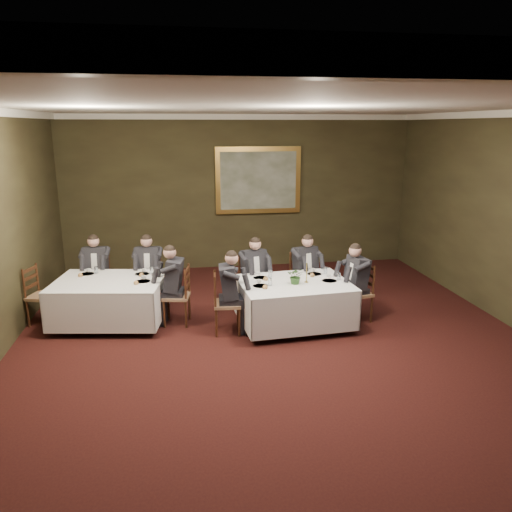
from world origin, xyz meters
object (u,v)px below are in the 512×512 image
object	(u,v)px
diner_main_backleft	(253,282)
chair_sec_backright	(150,290)
chair_sec_endleft	(44,307)
diner_sec_backright	(149,279)
chair_main_endleft	(227,316)
diner_sec_endright	(176,295)
chair_sec_backleft	(99,290)
diner_main_backright	(304,279)
painting	(258,180)
centerpiece	(296,275)
candlestick	(307,272)
table_main	(294,300)
diner_main_endleft	(227,302)
chair_main_backleft	(253,294)
diner_main_endright	(357,292)
chair_sec_endright	(178,307)
diner_sec_backleft	(97,279)
chair_main_backright	(303,290)
chair_main_endright	(357,304)
table_second	(110,298)

from	to	relation	value
diner_main_backleft	chair_sec_backright	distance (m)	1.96
chair_sec_endleft	diner_sec_backright	bearing A→B (deg)	128.73
chair_main_endleft	diner_sec_endright	bearing A→B (deg)	-118.40
chair_sec_backleft	diner_sec_backright	distance (m)	0.99
diner_main_backright	painting	bearing A→B (deg)	-99.89
centerpiece	candlestick	world-z (taller)	candlestick
table_main	diner_main_endleft	xyz separation A→B (m)	(-1.12, -0.09, 0.06)
chair_sec_endleft	diner_sec_endright	bearing A→B (deg)	99.37
diner_main_backleft	chair_sec_endleft	size ratio (longest dim) A/B	1.35
chair_main_backleft	diner_main_endright	bearing A→B (deg)	138.60
table_main	chair_sec_endright	world-z (taller)	chair_sec_endright
diner_main_backleft	diner_sec_backleft	xyz separation A→B (m)	(-2.81, 0.68, 0.00)
chair_sec_endright	chair_main_backleft	bearing A→B (deg)	-60.75
diner_sec_endright	painting	distance (m)	4.14
table_main	diner_sec_backright	xyz separation A→B (m)	(-2.42, 1.40, 0.06)
diner_sec_endright	diner_main_backleft	bearing A→B (deg)	-61.44
diner_main_backleft	diner_sec_endright	world-z (taller)	same
chair_main_backright	diner_sec_backleft	bearing A→B (deg)	-27.12
diner_main_backleft	chair_main_endleft	world-z (taller)	diner_main_backleft
chair_sec_backright	chair_main_endright	bearing A→B (deg)	165.65
table_second	diner_main_backright	world-z (taller)	diner_main_backright
diner_main_backright	chair_main_endright	xyz separation A→B (m)	(0.72, -0.86, -0.23)
chair_sec_backright	chair_sec_endleft	distance (m)	1.85
diner_main_backright	chair_sec_endleft	xyz separation A→B (m)	(-4.56, -0.19, -0.23)
diner_sec_backright	candlestick	bearing A→B (deg)	157.32
diner_sec_endright	centerpiece	size ratio (longest dim) A/B	4.59
table_second	diner_main_backright	bearing A→B (deg)	6.04
candlestick	chair_main_backright	bearing A→B (deg)	77.83
table_second	chair_sec_endright	distance (m)	1.14
chair_main_backleft	diner_main_endright	size ratio (longest dim) A/B	0.74
chair_main_endright	centerpiece	world-z (taller)	centerpiece
table_main	diner_main_backleft	size ratio (longest dim) A/B	1.41
chair_main_backleft	chair_sec_backleft	world-z (taller)	same
diner_sec_backleft	table_second	bearing A→B (deg)	112.77
candlestick	diner_main_endleft	bearing A→B (deg)	-177.52
diner_sec_backright	chair_sec_backleft	bearing A→B (deg)	-3.35
diner_sec_backleft	diner_sec_endright	world-z (taller)	same
chair_main_backleft	chair_main_endright	bearing A→B (deg)	138.81
chair_sec_backleft	centerpiece	bearing A→B (deg)	157.56
diner_main_backleft	diner_main_endleft	distance (m)	1.11
chair_main_backright	chair_sec_endright	size ratio (longest dim) A/B	1.00
diner_main_backright	chair_sec_endright	xyz separation A→B (m)	(-2.32, -0.54, -0.23)
chair_main_endright	chair_sec_endleft	distance (m)	5.32
diner_main_endright	candlestick	size ratio (longest dim) A/B	2.75
chair_main_backleft	chair_main_endleft	distance (m)	1.13
diner_main_backright	diner_sec_backleft	bearing A→B (deg)	-27.27
chair_sec_endleft	chair_main_backleft	bearing A→B (deg)	110.18
chair_main_backright	chair_main_backleft	bearing A→B (deg)	-13.69
chair_main_backleft	diner_main_endright	world-z (taller)	diner_main_endright
chair_sec_endright	diner_sec_endright	bearing A→B (deg)	90.00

